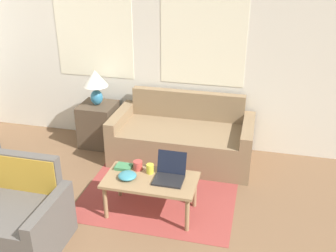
{
  "coord_description": "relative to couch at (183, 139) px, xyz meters",
  "views": [
    {
      "loc": [
        1.4,
        -1.01,
        2.61
      ],
      "look_at": [
        0.46,
        2.85,
        0.75
      ],
      "focal_mm": 42.0,
      "sensor_mm": 36.0,
      "label": 1
    }
  ],
  "objects": [
    {
      "name": "wall_back",
      "position": [
        -0.5,
        0.45,
        1.04
      ],
      "size": [
        6.96,
        0.06,
        2.6
      ],
      "color": "silver",
      "rests_on": "ground_plane"
    },
    {
      "name": "rug",
      "position": [
        -0.08,
        -0.65,
        -0.27
      ],
      "size": [
        1.72,
        1.9,
        0.01
      ],
      "color": "brown",
      "rests_on": "ground_plane"
    },
    {
      "name": "couch",
      "position": [
        0.0,
        0.0,
        0.0
      ],
      "size": [
        1.8,
        0.86,
        0.82
      ],
      "color": "#846B4C",
      "rests_on": "ground_plane"
    },
    {
      "name": "armchair",
      "position": [
        -1.17,
        -1.98,
        -0.0
      ],
      "size": [
        0.89,
        0.74,
        0.82
      ],
      "color": "#514C47",
      "rests_on": "ground_plane"
    },
    {
      "name": "side_table",
      "position": [
        -1.22,
        0.11,
        0.03
      ],
      "size": [
        0.48,
        0.48,
        0.6
      ],
      "color": "#4C3D2D",
      "rests_on": "ground_plane"
    },
    {
      "name": "table_lamp",
      "position": [
        -1.22,
        0.11,
        0.65
      ],
      "size": [
        0.33,
        0.33,
        0.48
      ],
      "color": "teal",
      "rests_on": "side_table"
    },
    {
      "name": "coffee_table",
      "position": [
        -0.08,
        -1.23,
        0.09
      ],
      "size": [
        0.96,
        0.51,
        0.41
      ],
      "color": "#8E704C",
      "rests_on": "ground_plane"
    },
    {
      "name": "laptop",
      "position": [
        0.11,
        -1.17,
        0.2
      ],
      "size": [
        0.3,
        0.31,
        0.25
      ],
      "color": "black",
      "rests_on": "coffee_table"
    },
    {
      "name": "cup_navy",
      "position": [
        -0.12,
        -1.12,
        0.19
      ],
      "size": [
        0.08,
        0.08,
        0.1
      ],
      "color": "gold",
      "rests_on": "coffee_table"
    },
    {
      "name": "cup_yellow",
      "position": [
        -0.26,
        -1.09,
        0.19
      ],
      "size": [
        0.1,
        0.1,
        0.1
      ],
      "color": "#B23D38",
      "rests_on": "coffee_table"
    },
    {
      "name": "snack_bowl",
      "position": [
        -0.32,
        -1.28,
        0.17
      ],
      "size": [
        0.19,
        0.19,
        0.06
      ],
      "color": "teal",
      "rests_on": "coffee_table"
    },
    {
      "name": "book_red",
      "position": [
        -0.42,
        -1.1,
        0.16
      ],
      "size": [
        0.17,
        0.14,
        0.04
      ],
      "color": "#3D7A4C",
      "rests_on": "coffee_table"
    }
  ]
}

